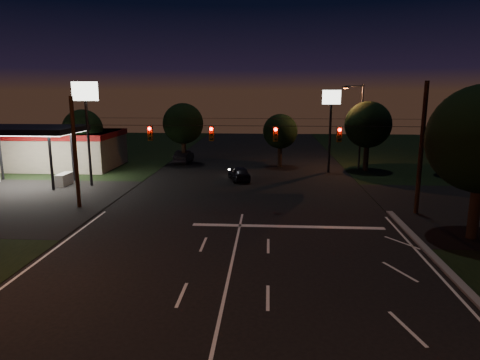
{
  "coord_description": "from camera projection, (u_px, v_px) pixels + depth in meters",
  "views": [
    {
      "loc": [
        1.75,
        -14.29,
        8.38
      ],
      "look_at": [
        0.02,
        11.24,
        3.0
      ],
      "focal_mm": 32.0,
      "sensor_mm": 36.0,
      "label": 1
    }
  ],
  "objects": [
    {
      "name": "tree_far_b",
      "position": [
        184.0,
        124.0,
        48.69
      ],
      "size": [
        4.6,
        4.6,
        6.98
      ],
      "color": "black",
      "rests_on": "ground"
    },
    {
      "name": "tree_far_e",
      "position": [
        455.0,
        134.0,
        42.05
      ],
      "size": [
        4.0,
        4.0,
        6.18
      ],
      "color": "black",
      "rests_on": "ground"
    },
    {
      "name": "car_oncoming_a",
      "position": [
        239.0,
        173.0,
        40.45
      ],
      "size": [
        2.61,
        4.26,
        1.35
      ],
      "primitive_type": "imported",
      "rotation": [
        0.0,
        0.0,
        3.41
      ],
      "color": "black",
      "rests_on": "ground"
    },
    {
      "name": "tree_far_d",
      "position": [
        368.0,
        125.0,
        44.41
      ],
      "size": [
        4.8,
        4.8,
        7.3
      ],
      "color": "black",
      "rests_on": "ground"
    },
    {
      "name": "utility_pole_right",
      "position": [
        416.0,
        214.0,
        29.65
      ],
      "size": [
        0.3,
        0.3,
        9.0
      ],
      "primitive_type": "cylinder",
      "color": "black",
      "rests_on": "ground"
    },
    {
      "name": "ground",
      "position": [
        219.0,
        322.0,
        15.8
      ],
      "size": [
        140.0,
        140.0,
        0.0
      ],
      "primitive_type": "plane",
      "color": "black",
      "rests_on": "ground"
    },
    {
      "name": "signal_span",
      "position": [
        243.0,
        133.0,
        29.27
      ],
      "size": [
        24.0,
        0.4,
        1.56
      ],
      "color": "black",
      "rests_on": "ground"
    },
    {
      "name": "stop_bar",
      "position": [
        288.0,
        226.0,
        26.82
      ],
      "size": [
        12.0,
        0.5,
        0.01
      ],
      "primitive_type": "cube",
      "color": "silver",
      "rests_on": "ground"
    },
    {
      "name": "pole_sign_right",
      "position": [
        331.0,
        112.0,
        43.27
      ],
      "size": [
        1.8,
        0.3,
        8.4
      ],
      "color": "black",
      "rests_on": "ground"
    },
    {
      "name": "tree_far_a",
      "position": [
        83.0,
        130.0,
        45.51
      ],
      "size": [
        4.2,
        4.2,
        6.42
      ],
      "color": "black",
      "rests_on": "ground"
    },
    {
      "name": "tree_far_c",
      "position": [
        280.0,
        132.0,
        47.11
      ],
      "size": [
        3.8,
        3.8,
        5.86
      ],
      "color": "black",
      "rests_on": "ground"
    },
    {
      "name": "car_oncoming_b",
      "position": [
        184.0,
        156.0,
        50.46
      ],
      "size": [
        1.7,
        4.47,
        1.46
      ],
      "primitive_type": "imported",
      "rotation": [
        0.0,
        0.0,
        3.1
      ],
      "color": "black",
      "rests_on": "ground"
    },
    {
      "name": "utility_pole_left",
      "position": [
        80.0,
        207.0,
        31.23
      ],
      "size": [
        0.28,
        0.28,
        8.0
      ],
      "primitive_type": "cylinder",
      "color": "black",
      "rests_on": "ground"
    },
    {
      "name": "street_light_right_far",
      "position": [
        359.0,
        121.0,
        45.22
      ],
      "size": [
        2.2,
        0.35,
        9.0
      ],
      "color": "black",
      "rests_on": "ground"
    },
    {
      "name": "gas_station",
      "position": [
        51.0,
        147.0,
        46.41
      ],
      "size": [
        14.2,
        16.1,
        5.25
      ],
      "color": "gray",
      "rests_on": "ground"
    },
    {
      "name": "pole_sign_left_near",
      "position": [
        86.0,
        107.0,
        36.76
      ],
      "size": [
        2.2,
        0.3,
        9.1
      ],
      "color": "black",
      "rests_on": "ground"
    }
  ]
}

